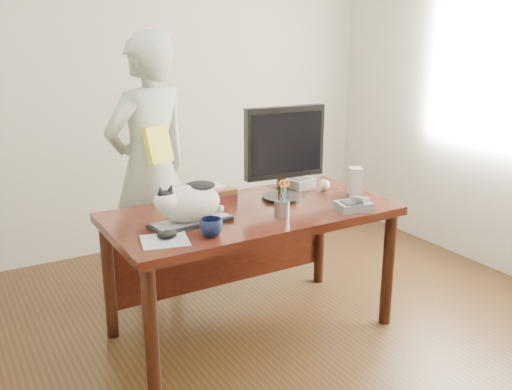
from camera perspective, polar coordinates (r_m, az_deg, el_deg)
The scene contains 16 objects.
room at distance 2.57m, azimuth 6.25°, elevation 7.69°, with size 4.50×4.50×4.50m.
desk at distance 3.31m, azimuth -1.12°, elevation -3.56°, with size 1.60×0.80×0.75m.
keyboard at distance 2.98m, azimuth -6.52°, elevation -2.70°, with size 0.45×0.21×0.03m.
cat at distance 2.94m, azimuth -6.79°, elevation -0.71°, with size 0.42×0.25×0.24m.
monitor at distance 3.31m, azimuth 2.86°, elevation 4.71°, with size 0.49×0.26×0.55m.
pen_cup at distance 3.07m, azimuth 2.62°, elevation -1.17°, with size 0.09×0.09×0.21m.
mousepad at distance 2.78m, azimuth -9.10°, elevation -4.52°, with size 0.26×0.25×0.01m.
mouse at distance 2.79m, azimuth -8.89°, elevation -3.93°, with size 0.11×0.09×0.04m.
coffee_mug at distance 2.80m, azimuth -4.51°, elevation -3.25°, with size 0.11×0.11×0.09m, color black.
phone at distance 3.24m, azimuth 9.76°, elevation -1.01°, with size 0.21×0.17×0.09m.
speaker at distance 3.51m, azimuth 9.89°, elevation 1.35°, with size 0.10×0.11×0.17m.
baseball at distance 3.60m, azimuth 6.83°, elevation 1.01°, with size 0.07×0.07×0.07m.
book_stack at distance 3.37m, azimuth -4.33°, elevation 0.11°, with size 0.27×0.22×0.09m.
calculator at distance 3.68m, azimuth 4.04°, elevation 1.35°, with size 0.19×0.23×0.06m.
person at distance 3.71m, azimuth -10.56°, elevation 2.55°, with size 0.63×0.41×1.72m, color beige.
held_book at distance 3.51m, azimuth -9.77°, elevation 4.96°, with size 0.18×0.14×0.23m.
Camera 1 is at (-1.51, -2.04, 1.74)m, focal length 40.00 mm.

